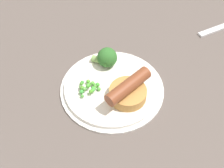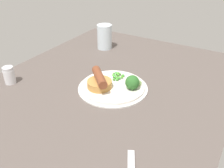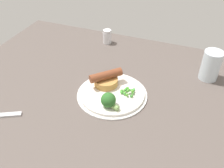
{
  "view_description": "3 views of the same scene",
  "coord_description": "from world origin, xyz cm",
  "px_view_note": "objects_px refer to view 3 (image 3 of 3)",
  "views": [
    {
      "loc": [
        -2.56,
        -41.59,
        59.32
      ],
      "look_at": [
        -3.45,
        0.72,
        7.28
      ],
      "focal_mm": 50.0,
      "sensor_mm": 36.0,
      "label": 1
    },
    {
      "loc": [
        58.99,
        39.43,
        47.43
      ],
      "look_at": [
        -2.14,
        2.97,
        5.61
      ],
      "focal_mm": 40.0,
      "sensor_mm": 36.0,
      "label": 2
    },
    {
      "loc": [
        -26.37,
        62.14,
        58.13
      ],
      "look_at": [
        -2.78,
        0.9,
        6.39
      ],
      "focal_mm": 40.0,
      "sensor_mm": 36.0,
      "label": 3
    }
  ],
  "objects_px": {
    "dinner_plate": "(112,94)",
    "sausage_pudding": "(106,79)",
    "drinking_glass": "(211,65)",
    "salt_shaker": "(107,37)",
    "broccoli_floret_near": "(109,100)",
    "pea_pile": "(128,91)"
  },
  "relations": [
    {
      "from": "pea_pile",
      "to": "drinking_glass",
      "type": "xyz_separation_m",
      "value": [
        -0.24,
        -0.21,
        0.03
      ]
    },
    {
      "from": "broccoli_floret_near",
      "to": "dinner_plate",
      "type": "bearing_deg",
      "value": -60.93
    },
    {
      "from": "pea_pile",
      "to": "broccoli_floret_near",
      "type": "distance_m",
      "value": 0.09
    },
    {
      "from": "dinner_plate",
      "to": "pea_pile",
      "type": "xyz_separation_m",
      "value": [
        -0.05,
        -0.01,
        0.02
      ]
    },
    {
      "from": "salt_shaker",
      "to": "broccoli_floret_near",
      "type": "bearing_deg",
      "value": 112.57
    },
    {
      "from": "dinner_plate",
      "to": "drinking_glass",
      "type": "relative_size",
      "value": 2.15
    },
    {
      "from": "pea_pile",
      "to": "salt_shaker",
      "type": "relative_size",
      "value": 0.8
    },
    {
      "from": "sausage_pudding",
      "to": "broccoli_floret_near",
      "type": "height_order",
      "value": "sausage_pudding"
    },
    {
      "from": "broccoli_floret_near",
      "to": "salt_shaker",
      "type": "height_order",
      "value": "same"
    },
    {
      "from": "broccoli_floret_near",
      "to": "pea_pile",
      "type": "bearing_deg",
      "value": -98.44
    },
    {
      "from": "broccoli_floret_near",
      "to": "salt_shaker",
      "type": "relative_size",
      "value": 1.02
    },
    {
      "from": "broccoli_floret_near",
      "to": "drinking_glass",
      "type": "height_order",
      "value": "drinking_glass"
    },
    {
      "from": "sausage_pudding",
      "to": "salt_shaker",
      "type": "relative_size",
      "value": 1.64
    },
    {
      "from": "sausage_pudding",
      "to": "pea_pile",
      "type": "height_order",
      "value": "sausage_pudding"
    },
    {
      "from": "broccoli_floret_near",
      "to": "drinking_glass",
      "type": "bearing_deg",
      "value": -117.41
    },
    {
      "from": "sausage_pudding",
      "to": "salt_shaker",
      "type": "bearing_deg",
      "value": -114.12
    },
    {
      "from": "dinner_plate",
      "to": "sausage_pudding",
      "type": "distance_m",
      "value": 0.06
    },
    {
      "from": "sausage_pudding",
      "to": "salt_shaker",
      "type": "xyz_separation_m",
      "value": [
        0.12,
        -0.3,
        -0.01
      ]
    },
    {
      "from": "pea_pile",
      "to": "dinner_plate",
      "type": "bearing_deg",
      "value": 12.26
    },
    {
      "from": "drinking_glass",
      "to": "salt_shaker",
      "type": "bearing_deg",
      "value": -14.43
    },
    {
      "from": "sausage_pudding",
      "to": "drinking_glass",
      "type": "relative_size",
      "value": 0.92
    },
    {
      "from": "dinner_plate",
      "to": "sausage_pudding",
      "type": "relative_size",
      "value": 2.35
    }
  ]
}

